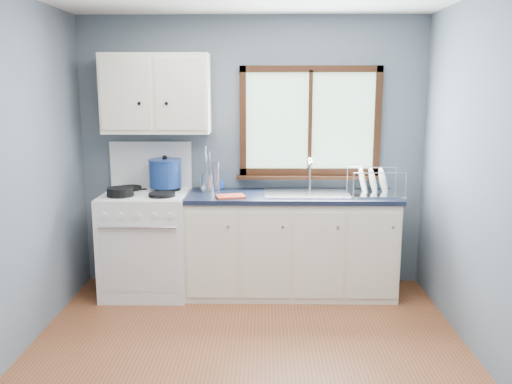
{
  "coord_description": "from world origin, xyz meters",
  "views": [
    {
      "loc": [
        0.12,
        -3.25,
        1.85
      ],
      "look_at": [
        0.05,
        0.9,
        1.05
      ],
      "focal_mm": 38.0,
      "sensor_mm": 36.0,
      "label": 1
    }
  ],
  "objects_px": {
    "gas_range": "(147,240)",
    "sink": "(311,201)",
    "base_cabinets": "(291,249)",
    "thermos": "(217,176)",
    "skillet": "(120,190)",
    "dish_rack": "(374,188)",
    "stockpot": "(165,173)",
    "utensil_crock": "(208,182)"
  },
  "relations": [
    {
      "from": "gas_range",
      "to": "sink",
      "type": "bearing_deg",
      "value": 0.71
    },
    {
      "from": "gas_range",
      "to": "base_cabinets",
      "type": "bearing_deg",
      "value": 0.82
    },
    {
      "from": "base_cabinets",
      "to": "thermos",
      "type": "xyz_separation_m",
      "value": [
        -0.68,
        0.16,
        0.64
      ]
    },
    {
      "from": "gas_range",
      "to": "thermos",
      "type": "bearing_deg",
      "value": 16.06
    },
    {
      "from": "thermos",
      "to": "gas_range",
      "type": "bearing_deg",
      "value": -163.94
    },
    {
      "from": "thermos",
      "to": "skillet",
      "type": "bearing_deg",
      "value": -157.28
    },
    {
      "from": "sink",
      "to": "dish_rack",
      "type": "distance_m",
      "value": 0.56
    },
    {
      "from": "sink",
      "to": "dish_rack",
      "type": "xyz_separation_m",
      "value": [
        0.55,
        -0.03,
        0.12
      ]
    },
    {
      "from": "stockpot",
      "to": "thermos",
      "type": "height_order",
      "value": "stockpot"
    },
    {
      "from": "sink",
      "to": "dish_rack",
      "type": "height_order",
      "value": "sink"
    },
    {
      "from": "gas_range",
      "to": "thermos",
      "type": "height_order",
      "value": "gas_range"
    },
    {
      "from": "sink",
      "to": "utensil_crock",
      "type": "xyz_separation_m",
      "value": [
        -0.94,
        0.12,
        0.15
      ]
    },
    {
      "from": "gas_range",
      "to": "utensil_crock",
      "type": "xyz_separation_m",
      "value": [
        0.55,
        0.13,
        0.51
      ]
    },
    {
      "from": "gas_range",
      "to": "dish_rack",
      "type": "xyz_separation_m",
      "value": [
        2.03,
        -0.01,
        0.49
      ]
    },
    {
      "from": "skillet",
      "to": "dish_rack",
      "type": "height_order",
      "value": "dish_rack"
    },
    {
      "from": "sink",
      "to": "skillet",
      "type": "xyz_separation_m",
      "value": [
        -1.66,
        -0.17,
        0.12
      ]
    },
    {
      "from": "stockpot",
      "to": "dish_rack",
      "type": "height_order",
      "value": "stockpot"
    },
    {
      "from": "skillet",
      "to": "stockpot",
      "type": "xyz_separation_m",
      "value": [
        0.34,
        0.28,
        0.11
      ]
    },
    {
      "from": "sink",
      "to": "thermos",
      "type": "bearing_deg",
      "value": 169.35
    },
    {
      "from": "utensil_crock",
      "to": "thermos",
      "type": "xyz_separation_m",
      "value": [
        0.08,
        0.05,
        0.05
      ]
    },
    {
      "from": "thermos",
      "to": "dish_rack",
      "type": "height_order",
      "value": "thermos"
    },
    {
      "from": "base_cabinets",
      "to": "stockpot",
      "type": "relative_size",
      "value": 4.7
    },
    {
      "from": "sink",
      "to": "thermos",
      "type": "relative_size",
      "value": 3.15
    },
    {
      "from": "base_cabinets",
      "to": "sink",
      "type": "distance_m",
      "value": 0.48
    },
    {
      "from": "skillet",
      "to": "stockpot",
      "type": "relative_size",
      "value": 0.91
    },
    {
      "from": "base_cabinets",
      "to": "thermos",
      "type": "distance_m",
      "value": 0.95
    },
    {
      "from": "utensil_crock",
      "to": "dish_rack",
      "type": "relative_size",
      "value": 0.87
    },
    {
      "from": "base_cabinets",
      "to": "stockpot",
      "type": "xyz_separation_m",
      "value": [
        -1.14,
        0.11,
        0.68
      ]
    },
    {
      "from": "base_cabinets",
      "to": "dish_rack",
      "type": "relative_size",
      "value": 3.93
    },
    {
      "from": "dish_rack",
      "to": "sink",
      "type": "bearing_deg",
      "value": 175.97
    },
    {
      "from": "stockpot",
      "to": "thermos",
      "type": "distance_m",
      "value": 0.47
    },
    {
      "from": "stockpot",
      "to": "dish_rack",
      "type": "xyz_separation_m",
      "value": [
        1.87,
        -0.14,
        -0.11
      ]
    },
    {
      "from": "utensil_crock",
      "to": "sink",
      "type": "bearing_deg",
      "value": -7.05
    },
    {
      "from": "skillet",
      "to": "dish_rack",
      "type": "relative_size",
      "value": 0.76
    },
    {
      "from": "thermos",
      "to": "sink",
      "type": "bearing_deg",
      "value": -10.65
    },
    {
      "from": "sink",
      "to": "gas_range",
      "type": "bearing_deg",
      "value": -179.29
    },
    {
      "from": "gas_range",
      "to": "dish_rack",
      "type": "height_order",
      "value": "gas_range"
    },
    {
      "from": "gas_range",
      "to": "stockpot",
      "type": "xyz_separation_m",
      "value": [
        0.16,
        0.13,
        0.6
      ]
    },
    {
      "from": "skillet",
      "to": "base_cabinets",
      "type": "bearing_deg",
      "value": -7.57
    },
    {
      "from": "sink",
      "to": "dish_rack",
      "type": "relative_size",
      "value": 1.78
    },
    {
      "from": "stockpot",
      "to": "skillet",
      "type": "bearing_deg",
      "value": -140.17
    },
    {
      "from": "sink",
      "to": "thermos",
      "type": "distance_m",
      "value": 0.9
    }
  ]
}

